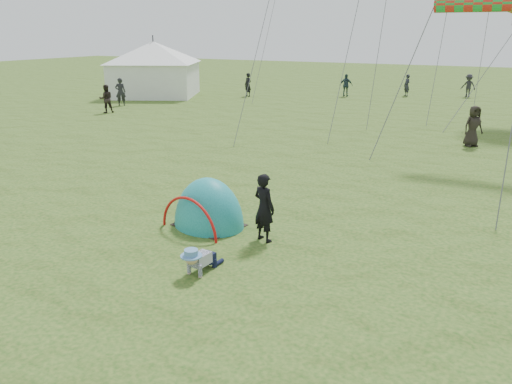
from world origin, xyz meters
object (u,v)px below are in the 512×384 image
at_px(popup_tent, 209,225).
at_px(standing_adult, 264,208).
at_px(event_marquee, 155,67).
at_px(crawling_toddler, 199,259).

relative_size(popup_tent, standing_adult, 1.52).
distance_m(standing_adult, event_marquee, 28.60).
height_order(crawling_toddler, event_marquee, event_marquee).
bearing_deg(popup_tent, event_marquee, 142.51).
bearing_deg(crawling_toddler, standing_adult, 84.01).
relative_size(crawling_toddler, event_marquee, 0.13).
height_order(crawling_toddler, standing_adult, standing_adult).
bearing_deg(popup_tent, standing_adult, 4.27).
bearing_deg(standing_adult, crawling_toddler, 97.62).
height_order(standing_adult, event_marquee, event_marquee).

